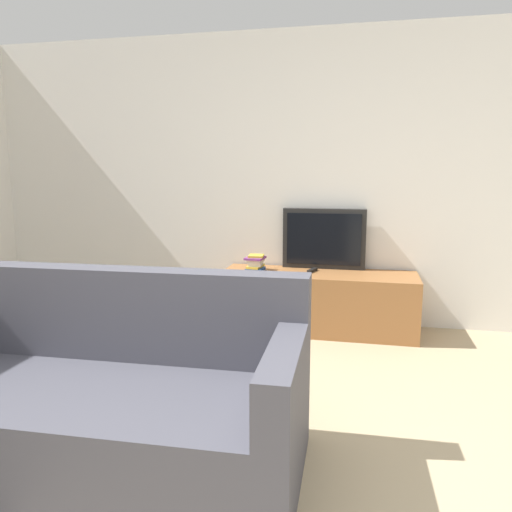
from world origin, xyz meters
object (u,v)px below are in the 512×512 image
(book_stack, at_px, (256,263))
(remote_on_stand, at_px, (312,270))
(television, at_px, (324,239))
(couch, at_px, (106,404))
(tv_stand, at_px, (318,302))

(book_stack, bearing_deg, remote_on_stand, 6.55)
(television, distance_m, book_stack, 0.65)
(television, height_order, couch, television)
(tv_stand, bearing_deg, remote_on_stand, 145.45)
(remote_on_stand, bearing_deg, book_stack, -173.45)
(tv_stand, height_order, television, television)
(tv_stand, xyz_separation_m, book_stack, (-0.55, -0.02, 0.32))
(television, relative_size, book_stack, 3.32)
(tv_stand, distance_m, remote_on_stand, 0.28)
(television, height_order, book_stack, television)
(remote_on_stand, bearing_deg, television, 66.41)
(television, bearing_deg, remote_on_stand, -113.59)
(book_stack, distance_m, remote_on_stand, 0.50)
(book_stack, height_order, remote_on_stand, book_stack)
(book_stack, bearing_deg, tv_stand, 1.65)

